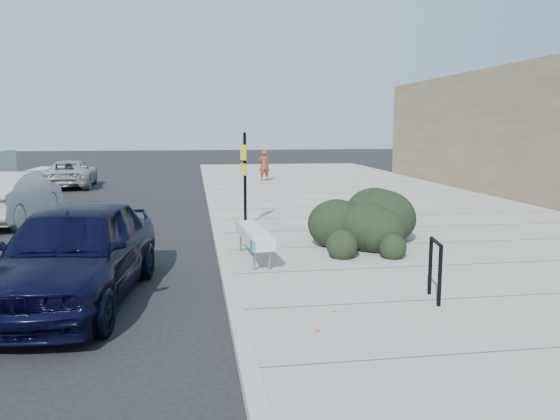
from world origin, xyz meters
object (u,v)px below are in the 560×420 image
(bike_rack, at_px, (435,264))
(sedan_navy, at_px, (75,252))
(pedestrian, at_px, (264,165))
(sign_post, at_px, (244,173))
(wagon_silver, at_px, (10,197))
(bench, at_px, (254,235))
(suv_silver, at_px, (71,174))

(bike_rack, bearing_deg, sedan_navy, 177.98)
(bike_rack, relative_size, pedestrian, 0.61)
(sign_post, bearing_deg, wagon_silver, 136.43)
(bike_rack, bearing_deg, sign_post, 119.12)
(bench, bearing_deg, wagon_silver, 131.71)
(bike_rack, height_order, sedan_navy, sedan_navy)
(bench, distance_m, suv_silver, 17.81)
(suv_silver, xyz_separation_m, pedestrian, (9.30, 0.12, 0.29))
(bench, height_order, pedestrian, pedestrian)
(bench, relative_size, sign_post, 0.86)
(bike_rack, xyz_separation_m, wagon_silver, (-9.09, 9.42, 0.04))
(sign_post, relative_size, pedestrian, 1.63)
(pedestrian, bearing_deg, bench, 70.81)
(suv_silver, bearing_deg, bike_rack, 112.01)
(bike_rack, xyz_separation_m, sedan_navy, (-5.59, 1.28, 0.10))
(sign_post, xyz_separation_m, sedan_navy, (-3.29, -5.71, -0.76))
(suv_silver, distance_m, pedestrian, 9.30)
(bike_rack, bearing_deg, pedestrian, 101.36)
(bench, distance_m, wagon_silver, 9.21)
(bench, bearing_deg, sedan_navy, -155.02)
(bench, bearing_deg, bike_rack, -54.34)
(bench, height_order, sign_post, sign_post)
(sign_post, bearing_deg, suv_silver, 96.13)
(bike_rack, relative_size, sedan_navy, 0.20)
(sedan_navy, bearing_deg, sign_post, 66.91)
(sign_post, bearing_deg, sedan_navy, -143.78)
(suv_silver, relative_size, pedestrian, 2.94)
(sedan_navy, height_order, pedestrian, pedestrian)
(bike_rack, xyz_separation_m, suv_silver, (-9.46, 19.39, -0.09))
(wagon_silver, bearing_deg, bench, 140.23)
(sedan_navy, xyz_separation_m, suv_silver, (-3.87, 18.11, -0.19))
(bench, distance_m, sedan_navy, 3.55)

